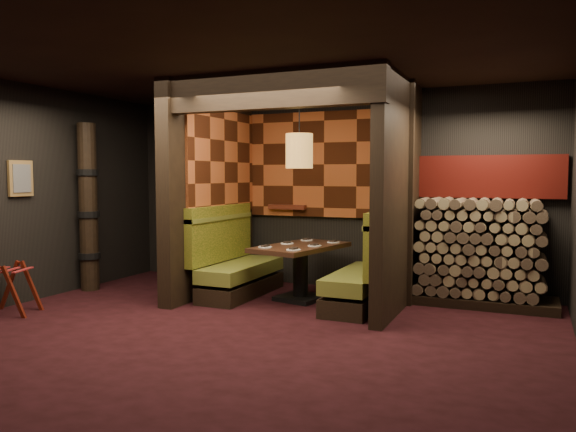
# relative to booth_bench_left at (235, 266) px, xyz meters

# --- Properties ---
(floor) EXTENTS (6.50, 5.50, 0.02)m
(floor) POSITION_rel_booth_bench_left_xyz_m (0.96, -1.65, -0.41)
(floor) COLOR black
(floor) RESTS_ON ground
(ceiling) EXTENTS (6.50, 5.50, 0.02)m
(ceiling) POSITION_rel_booth_bench_left_xyz_m (0.96, -1.65, 2.46)
(ceiling) COLOR black
(ceiling) RESTS_ON ground
(wall_back) EXTENTS (6.50, 0.02, 2.85)m
(wall_back) POSITION_rel_booth_bench_left_xyz_m (0.96, 1.11, 1.02)
(wall_back) COLOR black
(wall_back) RESTS_ON ground
(wall_front) EXTENTS (6.50, 0.02, 2.85)m
(wall_front) POSITION_rel_booth_bench_left_xyz_m (0.96, -4.41, 1.02)
(wall_front) COLOR black
(wall_front) RESTS_ON ground
(wall_left) EXTENTS (0.02, 5.50, 2.85)m
(wall_left) POSITION_rel_booth_bench_left_xyz_m (-2.30, -1.65, 1.02)
(wall_left) COLOR black
(wall_left) RESTS_ON ground
(partition_left) EXTENTS (0.20, 2.20, 2.85)m
(partition_left) POSITION_rel_booth_bench_left_xyz_m (-0.39, -0.00, 1.02)
(partition_left) COLOR black
(partition_left) RESTS_ON floor
(partition_right) EXTENTS (0.15, 2.10, 2.85)m
(partition_right) POSITION_rel_booth_bench_left_xyz_m (2.26, 0.05, 1.02)
(partition_right) COLOR black
(partition_right) RESTS_ON floor
(header_beam) EXTENTS (2.85, 0.18, 0.44)m
(header_beam) POSITION_rel_booth_bench_left_xyz_m (0.94, -0.95, 2.23)
(header_beam) COLOR black
(header_beam) RESTS_ON partition_left
(tapa_back_panel) EXTENTS (2.40, 0.06, 1.55)m
(tapa_back_panel) POSITION_rel_booth_bench_left_xyz_m (0.94, 1.06, 1.42)
(tapa_back_panel) COLOR #AC5125
(tapa_back_panel) RESTS_ON wall_back
(tapa_side_panel) EXTENTS (0.04, 1.85, 1.45)m
(tapa_side_panel) POSITION_rel_booth_bench_left_xyz_m (-0.27, 0.17, 1.45)
(tapa_side_panel) COLOR #AC5125
(tapa_side_panel) RESTS_ON partition_left
(lacquer_shelf) EXTENTS (0.60, 0.12, 0.07)m
(lacquer_shelf) POSITION_rel_booth_bench_left_xyz_m (0.36, 1.00, 0.78)
(lacquer_shelf) COLOR #5D2316
(lacquer_shelf) RESTS_ON wall_back
(booth_bench_left) EXTENTS (0.68, 1.60, 1.14)m
(booth_bench_left) POSITION_rel_booth_bench_left_xyz_m (0.00, 0.00, 0.00)
(booth_bench_left) COLOR black
(booth_bench_left) RESTS_ON floor
(booth_bench_right) EXTENTS (0.68, 1.60, 1.14)m
(booth_bench_right) POSITION_rel_booth_bench_left_xyz_m (1.89, 0.00, 0.00)
(booth_bench_right) COLOR black
(booth_bench_right) RESTS_ON floor
(dining_table) EXTENTS (1.03, 1.52, 0.74)m
(dining_table) POSITION_rel_booth_bench_left_xyz_m (0.97, 0.05, 0.10)
(dining_table) COLOR black
(dining_table) RESTS_ON floor
(place_settings) EXTENTS (0.81, 1.21, 0.03)m
(place_settings) POSITION_rel_booth_bench_left_xyz_m (0.97, 0.05, 0.35)
(place_settings) COLOR white
(place_settings) RESTS_ON dining_table
(pendant_lamp) EXTENTS (0.36, 0.36, 1.10)m
(pendant_lamp) POSITION_rel_booth_bench_left_xyz_m (0.97, 0.00, 1.58)
(pendant_lamp) COLOR olive
(pendant_lamp) RESTS_ON ceiling
(framed_picture) EXTENTS (0.05, 0.36, 0.46)m
(framed_picture) POSITION_rel_booth_bench_left_xyz_m (-2.25, -1.55, 1.22)
(framed_picture) COLOR olive
(framed_picture) RESTS_ON wall_left
(luggage_rack) EXTENTS (0.70, 0.58, 0.65)m
(luggage_rack) POSITION_rel_booth_bench_left_xyz_m (-1.94, -2.01, -0.08)
(luggage_rack) COLOR #4D130A
(luggage_rack) RESTS_ON floor
(totem_column) EXTENTS (0.31, 0.31, 2.40)m
(totem_column) POSITION_rel_booth_bench_left_xyz_m (-2.09, -0.55, 0.79)
(totem_column) COLOR black
(totem_column) RESTS_ON floor
(firewood_stack) EXTENTS (1.73, 0.70, 1.36)m
(firewood_stack) POSITION_rel_booth_bench_left_xyz_m (3.25, 0.70, 0.28)
(firewood_stack) COLOR black
(firewood_stack) RESTS_ON floor
(mosaic_header) EXTENTS (1.83, 0.10, 0.56)m
(mosaic_header) POSITION_rel_booth_bench_left_xyz_m (3.25, 1.03, 1.24)
(mosaic_header) COLOR maroon
(mosaic_header) RESTS_ON wall_back
(bay_front_post) EXTENTS (0.08, 0.08, 2.85)m
(bay_front_post) POSITION_rel_booth_bench_left_xyz_m (2.35, 0.31, 1.02)
(bay_front_post) COLOR black
(bay_front_post) RESTS_ON floor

